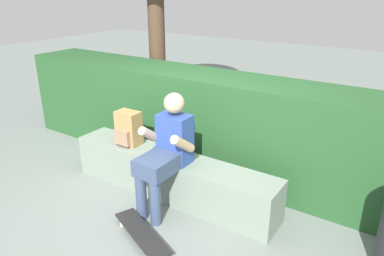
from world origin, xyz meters
The scene contains 6 objects.
ground_plane centered at (0.00, 0.00, 0.00)m, with size 24.00×24.00×0.00m, color slate.
bench_main centered at (0.00, 0.28, 0.24)m, with size 2.51×0.43×0.48m.
person_skater centered at (0.11, 0.07, 0.67)m, with size 0.49×0.62×1.23m.
skateboard_near_person centered at (0.25, -0.52, 0.07)m, with size 0.81×0.50×0.09m.
backpack_on_bench centered at (-0.60, 0.27, 0.67)m, with size 0.28×0.23×0.40m.
hedge_row centered at (-0.19, 1.13, 0.61)m, with size 5.56×0.77×1.22m.
Camera 1 is at (2.17, -2.55, 2.22)m, focal length 33.86 mm.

